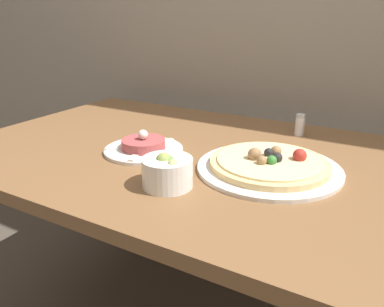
{
  "coord_description": "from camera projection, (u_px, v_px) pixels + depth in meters",
  "views": [
    {
      "loc": [
        0.53,
        -0.45,
        1.13
      ],
      "look_at": [
        0.09,
        0.33,
        0.79
      ],
      "focal_mm": 35.0,
      "sensor_mm": 36.0,
      "label": 1
    }
  ],
  "objects": [
    {
      "name": "small_bowl",
      "position": [
        167.0,
        171.0,
        0.86
      ],
      "size": [
        0.12,
        0.12,
        0.08
      ],
      "color": "white",
      "rests_on": "dining_table"
    },
    {
      "name": "dining_table",
      "position": [
        185.0,
        178.0,
        1.14
      ],
      "size": [
        1.34,
        0.88,
        0.75
      ],
      "color": "brown",
      "rests_on": "ground_plane"
    },
    {
      "name": "salt_shaker",
      "position": [
        300.0,
        125.0,
        1.22
      ],
      "size": [
        0.03,
        0.03,
        0.07
      ],
      "color": "silver",
      "rests_on": "dining_table"
    },
    {
      "name": "pizza_plate",
      "position": [
        269.0,
        165.0,
        0.95
      ],
      "size": [
        0.37,
        0.37,
        0.06
      ],
      "color": "silver",
      "rests_on": "dining_table"
    },
    {
      "name": "tartare_plate",
      "position": [
        144.0,
        147.0,
        1.08
      ],
      "size": [
        0.23,
        0.23,
        0.07
      ],
      "color": "silver",
      "rests_on": "dining_table"
    }
  ]
}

